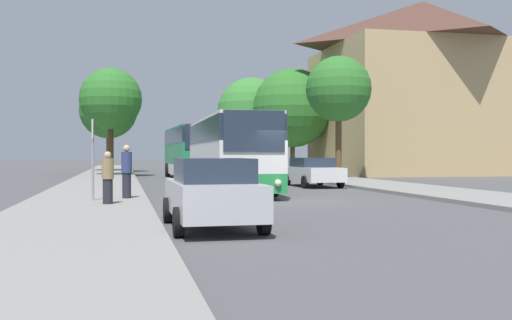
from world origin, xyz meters
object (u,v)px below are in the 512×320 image
Objects in this scene: bus_middle at (191,152)px; pedestrian_waiting_far at (127,171)px; bus_front at (229,153)px; pedestrian_waiting_near at (108,178)px; parked_car_left_curb at (212,192)px; tree_left_near at (111,99)px; tree_right_far at (292,108)px; parked_car_right_near at (313,171)px; bus_stop_sign at (93,150)px; tree_right_mid at (252,113)px; tree_right_near at (339,89)px; tree_left_far at (108,110)px.

bus_middle is 19.64m from pedestrian_waiting_far.
bus_front reaches higher than pedestrian_waiting_near.
pedestrian_waiting_near is at bearing 113.27° from parked_car_left_curb.
bus_front is at bearing -73.39° from tree_left_near.
bus_front is 24.49m from tree_right_far.
bus_front is 1.35× the size of tree_right_far.
bus_stop_sign is at bearing 37.73° from parked_car_right_near.
parked_car_left_curb is at bearing -103.33° from tree_right_mid.
pedestrian_waiting_near is at bearing -123.45° from bus_front.
bus_middle reaches higher than pedestrian_waiting_near.
bus_stop_sign reaches higher than parked_car_left_curb.
bus_middle is 13.02m from tree_right_far.
parked_car_right_near is 9.47m from tree_right_near.
bus_front is 1.01× the size of bus_middle.
tree_left_far reaches higher than pedestrian_waiting_far.
tree_right_mid reaches higher than pedestrian_waiting_near.
bus_stop_sign is at bearing 112.06° from parked_car_left_curb.
pedestrian_waiting_far is at bearing -116.79° from tree_right_far.
tree_left_far is at bearing 90.49° from bus_stop_sign.
tree_left_far is at bearing 93.89° from parked_car_left_curb.
bus_front reaches higher than pedestrian_waiting_far.
bus_middle is 20.59m from bus_stop_sign.
parked_car_right_near is 18.96m from tree_left_near.
bus_middle is 1.50× the size of tree_right_near.
bus_middle is 10.60m from tree_right_near.
bus_middle is at bearing 91.49° from bus_front.
parked_car_right_near is (7.49, 15.81, -0.04)m from parked_car_left_curb.
tree_right_mid is (10.11, 42.68, 4.80)m from parked_car_left_curb.
tree_left_far reaches higher than bus_front.
tree_left_far is at bearing -178.55° from tree_right_mid.
bus_front is 1.45× the size of tree_left_far.
pedestrian_waiting_near reaches higher than parked_car_right_near.
tree_left_far is at bearing 154.49° from tree_right_far.
tree_right_mid is (13.34, 0.34, -0.01)m from tree_left_far.
bus_front reaches higher than parked_car_right_near.
tree_right_near is 0.89× the size of tree_right_far.
parked_car_right_near is at bearing -55.84° from tree_left_near.
pedestrian_waiting_far is at bearing -131.55° from tree_right_near.
bus_stop_sign is 0.30× the size of tree_right_mid.
tree_right_far reaches higher than tree_left_near.
tree_right_near is at bearing -26.00° from bus_middle.
tree_right_far is (0.49, 12.31, -0.26)m from tree_right_near.
bus_middle is at bearing -138.98° from tree_right_far.
tree_right_near is at bearing -86.08° from tree_right_mid.
parked_car_left_curb is 31.47m from tree_left_near.
parked_car_left_curb is 42.74m from tree_left_far.
tree_right_mid reaches higher than parked_car_left_curb.
tree_right_near reaches higher than pedestrian_waiting_near.
tree_left_near is at bearing 89.72° from bus_stop_sign.
parked_car_left_curb is at bearing -116.74° from tree_right_near.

